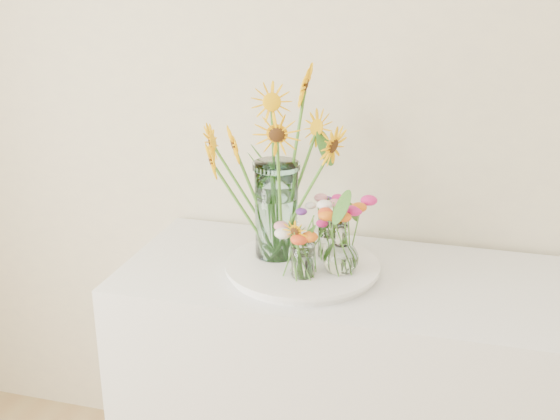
% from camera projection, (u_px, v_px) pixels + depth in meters
% --- Properties ---
extents(counter, '(1.40, 0.60, 0.90)m').
position_uv_depth(counter, '(354.00, 405.00, 2.20)').
color(counter, white).
rests_on(counter, ground_plane).
extents(tray, '(0.43, 0.43, 0.02)m').
position_uv_depth(tray, '(302.00, 269.00, 2.05)').
color(tray, white).
rests_on(tray, counter).
extents(mason_jar, '(0.16, 0.16, 0.30)m').
position_uv_depth(mason_jar, '(276.00, 210.00, 2.06)').
color(mason_jar, '#B2E5E3').
rests_on(mason_jar, tray).
extents(sunflower_bouquet, '(0.92, 0.92, 0.57)m').
position_uv_depth(sunflower_bouquet, '(276.00, 165.00, 2.01)').
color(sunflower_bouquet, '#FFB405').
rests_on(sunflower_bouquet, tray).
extents(small_vase_a, '(0.08, 0.08, 0.11)m').
position_uv_depth(small_vase_a, '(303.00, 259.00, 1.95)').
color(small_vase_a, white).
rests_on(small_vase_a, tray).
extents(wildflower_posy_a, '(0.21, 0.21, 0.20)m').
position_uv_depth(wildflower_posy_a, '(303.00, 244.00, 1.94)').
color(wildflower_posy_a, orange).
rests_on(wildflower_posy_a, tray).
extents(small_vase_b, '(0.11, 0.11, 0.15)m').
position_uv_depth(small_vase_b, '(341.00, 248.00, 1.98)').
color(small_vase_b, white).
rests_on(small_vase_b, tray).
extents(wildflower_posy_b, '(0.21, 0.21, 0.24)m').
position_uv_depth(wildflower_posy_b, '(341.00, 234.00, 1.96)').
color(wildflower_posy_b, orange).
rests_on(wildflower_posy_b, tray).
extents(small_vase_c, '(0.09, 0.09, 0.11)m').
position_uv_depth(small_vase_c, '(329.00, 240.00, 2.08)').
color(small_vase_c, white).
rests_on(small_vase_c, tray).
extents(wildflower_posy_c, '(0.17, 0.17, 0.20)m').
position_uv_depth(wildflower_posy_c, '(329.00, 226.00, 2.07)').
color(wildflower_posy_c, orange).
rests_on(wildflower_posy_c, tray).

